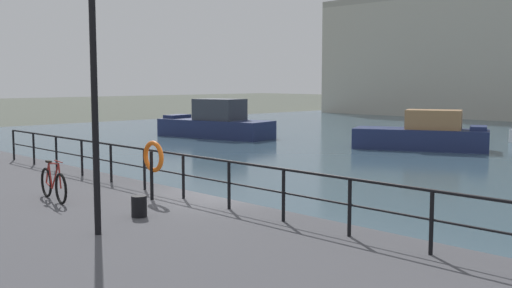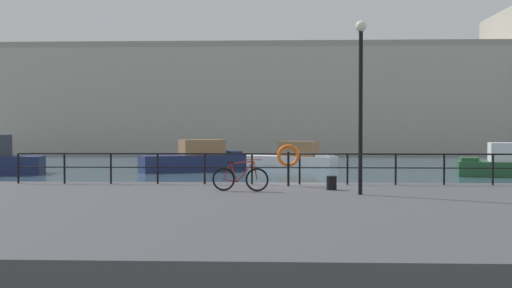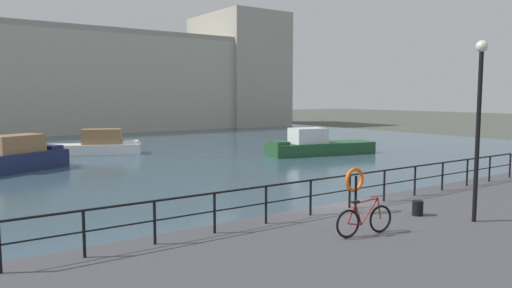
{
  "view_description": "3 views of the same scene",
  "coord_description": "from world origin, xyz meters",
  "px_view_note": "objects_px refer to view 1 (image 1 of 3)",
  "views": [
    {
      "loc": [
        11.47,
        -9.5,
        3.9
      ],
      "look_at": [
        -0.33,
        1.82,
        2.2
      ],
      "focal_mm": 43.21,
      "sensor_mm": 36.0,
      "label": 1
    },
    {
      "loc": [
        -0.84,
        -21.65,
        3.0
      ],
      "look_at": [
        -1.77,
        2.13,
        2.41
      ],
      "focal_mm": 42.6,
      "sensor_mm": 36.0,
      "label": 2
    },
    {
      "loc": [
        -11.14,
        -11.26,
        4.61
      ],
      "look_at": [
        -0.31,
        4.19,
        2.73
      ],
      "focal_mm": 33.62,
      "sensor_mm": 36.0,
      "label": 3
    }
  ],
  "objects_px": {
    "moored_small_launch": "(216,123)",
    "parked_bicycle": "(53,184)",
    "moored_blue_motorboat": "(424,135)",
    "life_ring_stand": "(153,159)",
    "quay_lamp_post": "(93,59)",
    "mooring_bollard": "(139,206)"
  },
  "relations": [
    {
      "from": "moored_small_launch",
      "to": "quay_lamp_post",
      "type": "distance_m",
      "value": 31.03
    },
    {
      "from": "mooring_bollard",
      "to": "life_ring_stand",
      "type": "distance_m",
      "value": 2.0
    },
    {
      "from": "parked_bicycle",
      "to": "mooring_bollard",
      "type": "height_order",
      "value": "parked_bicycle"
    },
    {
      "from": "mooring_bollard",
      "to": "life_ring_stand",
      "type": "xyz_separation_m",
      "value": [
        -1.34,
        1.28,
        0.75
      ]
    },
    {
      "from": "parked_bicycle",
      "to": "quay_lamp_post",
      "type": "height_order",
      "value": "quay_lamp_post"
    },
    {
      "from": "moored_blue_motorboat",
      "to": "moored_small_launch",
      "type": "xyz_separation_m",
      "value": [
        -13.82,
        -3.6,
        0.11
      ]
    },
    {
      "from": "parked_bicycle",
      "to": "mooring_bollard",
      "type": "bearing_deg",
      "value": 17.62
    },
    {
      "from": "mooring_bollard",
      "to": "quay_lamp_post",
      "type": "height_order",
      "value": "quay_lamp_post"
    },
    {
      "from": "life_ring_stand",
      "to": "parked_bicycle",
      "type": "bearing_deg",
      "value": -130.37
    },
    {
      "from": "parked_bicycle",
      "to": "quay_lamp_post",
      "type": "distance_m",
      "value": 4.61
    },
    {
      "from": "moored_small_launch",
      "to": "mooring_bollard",
      "type": "distance_m",
      "value": 29.41
    },
    {
      "from": "moored_blue_motorboat",
      "to": "life_ring_stand",
      "type": "bearing_deg",
      "value": -99.91
    },
    {
      "from": "mooring_bollard",
      "to": "quay_lamp_post",
      "type": "bearing_deg",
      "value": -62.1
    },
    {
      "from": "parked_bicycle",
      "to": "life_ring_stand",
      "type": "xyz_separation_m",
      "value": [
        1.51,
        1.77,
        0.59
      ]
    },
    {
      "from": "parked_bicycle",
      "to": "mooring_bollard",
      "type": "distance_m",
      "value": 2.89
    },
    {
      "from": "moored_small_launch",
      "to": "quay_lamp_post",
      "type": "bearing_deg",
      "value": 123.54
    },
    {
      "from": "moored_small_launch",
      "to": "parked_bicycle",
      "type": "xyz_separation_m",
      "value": [
        18.6,
        -20.61,
        0.52
      ]
    },
    {
      "from": "moored_small_launch",
      "to": "quay_lamp_post",
      "type": "height_order",
      "value": "quay_lamp_post"
    },
    {
      "from": "quay_lamp_post",
      "to": "moored_small_launch",
      "type": "bearing_deg",
      "value": 135.9
    },
    {
      "from": "mooring_bollard",
      "to": "parked_bicycle",
      "type": "bearing_deg",
      "value": -170.16
    },
    {
      "from": "moored_small_launch",
      "to": "mooring_bollard",
      "type": "bearing_deg",
      "value": 124.46
    },
    {
      "from": "quay_lamp_post",
      "to": "moored_blue_motorboat",
      "type": "bearing_deg",
      "value": 108.4
    }
  ]
}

